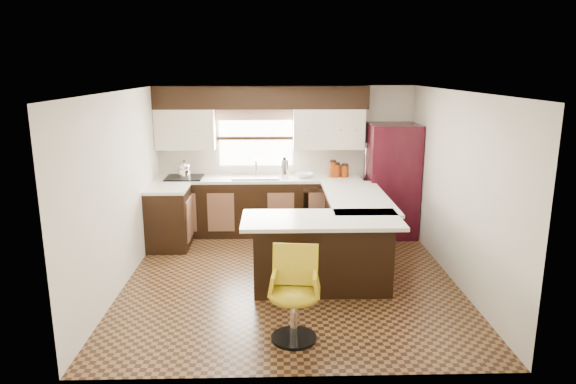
{
  "coord_description": "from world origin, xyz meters",
  "views": [
    {
      "loc": [
        -0.2,
        -6.24,
        2.67
      ],
      "look_at": [
        -0.02,
        0.45,
        1.05
      ],
      "focal_mm": 32.0,
      "sensor_mm": 36.0,
      "label": 1
    }
  ],
  "objects_px": {
    "bar_chair": "(294,296)",
    "peninsula_return": "(322,255)",
    "peninsula_long": "(353,230)",
    "refrigerator": "(391,180)"
  },
  "relations": [
    {
      "from": "peninsula_long",
      "to": "bar_chair",
      "type": "xyz_separation_m",
      "value": [
        -0.91,
        -2.18,
        0.02
      ]
    },
    {
      "from": "refrigerator",
      "to": "peninsula_long",
      "type": "bearing_deg",
      "value": -124.04
    },
    {
      "from": "refrigerator",
      "to": "bar_chair",
      "type": "height_order",
      "value": "refrigerator"
    },
    {
      "from": "peninsula_long",
      "to": "peninsula_return",
      "type": "height_order",
      "value": "same"
    },
    {
      "from": "peninsula_return",
      "to": "refrigerator",
      "type": "bearing_deg",
      "value": 58.48
    },
    {
      "from": "peninsula_long",
      "to": "bar_chair",
      "type": "bearing_deg",
      "value": -112.74
    },
    {
      "from": "peninsula_long",
      "to": "peninsula_return",
      "type": "xyz_separation_m",
      "value": [
        -0.53,
        -0.97,
        0.0
      ]
    },
    {
      "from": "peninsula_long",
      "to": "peninsula_return",
      "type": "relative_size",
      "value": 1.18
    },
    {
      "from": "peninsula_return",
      "to": "refrigerator",
      "type": "distance_m",
      "value": 2.56
    },
    {
      "from": "bar_chair",
      "to": "peninsula_return",
      "type": "bearing_deg",
      "value": 78.32
    }
  ]
}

